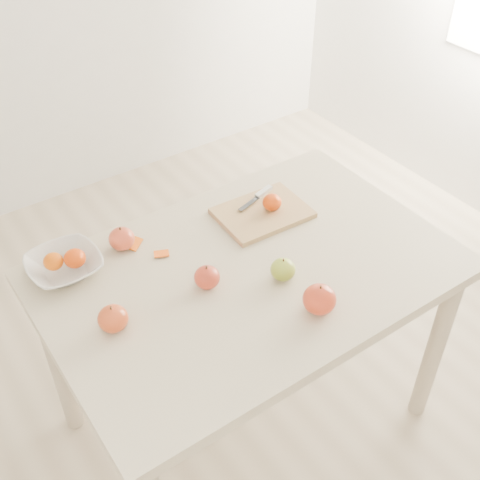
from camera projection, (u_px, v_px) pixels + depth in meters
ground at (248, 415)px, 2.25m from camera, size 3.50×3.50×0.00m
table at (249, 291)px, 1.83m from camera, size 1.20×0.80×0.75m
cutting_board at (262, 213)px, 1.96m from camera, size 0.30×0.22×0.02m
board_tangerine at (272, 202)px, 1.94m from camera, size 0.06×0.06×0.05m
fruit_bowl at (65, 266)px, 1.73m from camera, size 0.21×0.21×0.05m
bowl_tangerine_near at (53, 261)px, 1.71m from camera, size 0.06×0.06×0.05m
bowl_tangerine_far at (75, 258)px, 1.72m from camera, size 0.06×0.06×0.06m
orange_peel_a at (133, 244)px, 1.85m from camera, size 0.07×0.07×0.01m
orange_peel_b at (162, 254)px, 1.81m from camera, size 0.06×0.05×0.01m
paring_knife at (261, 194)px, 2.01m from camera, size 0.17×0.07×0.01m
apple_green at (283, 270)px, 1.71m from camera, size 0.07×0.07×0.07m
apple_red_b at (207, 277)px, 1.69m from camera, size 0.07×0.07×0.07m
apple_red_a at (122, 239)px, 1.81m from camera, size 0.08×0.08×0.07m
apple_red_c at (319, 299)px, 1.61m from camera, size 0.09×0.09×0.08m
apple_red_d at (113, 319)px, 1.56m from camera, size 0.08×0.08×0.07m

